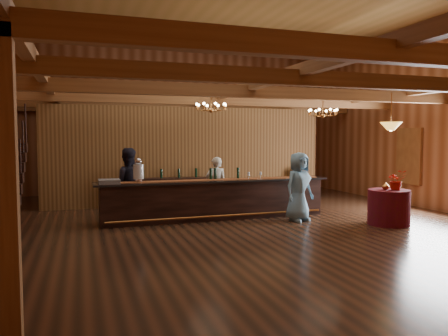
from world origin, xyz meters
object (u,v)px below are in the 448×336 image
object	(u,v)px
tasting_bar	(216,199)
beverage_dispenser	(138,171)
backbar_shelf	(170,192)
floor_plant	(294,183)
raffle_drum	(303,171)
bartender	(216,185)
chandelier_left	(211,107)
pendant_lamp	(391,126)
chandelier_right	(323,112)
round_table	(389,207)
staff_second	(127,184)
guest	(299,187)

from	to	relation	value
tasting_bar	beverage_dispenser	xyz separation A→B (m)	(-1.99, 0.03, 0.79)
backbar_shelf	floor_plant	bearing A→B (deg)	9.60
tasting_bar	raffle_drum	world-z (taller)	raffle_drum
backbar_shelf	bartender	bearing A→B (deg)	-53.57
raffle_drum	chandelier_left	world-z (taller)	chandelier_left
pendant_lamp	bartender	world-z (taller)	pendant_lamp
tasting_bar	pendant_lamp	size ratio (longest dim) A/B	6.86
backbar_shelf	chandelier_right	xyz separation A→B (m)	(3.78, -2.57, 2.38)
round_table	floor_plant	xyz separation A→B (m)	(-0.16, 4.64, 0.14)
raffle_drum	chandelier_right	bearing A→B (deg)	-13.05
chandelier_left	staff_second	bearing A→B (deg)	162.84
staff_second	floor_plant	world-z (taller)	staff_second
beverage_dispenser	round_table	world-z (taller)	beverage_dispenser
guest	staff_second	bearing A→B (deg)	139.87
pendant_lamp	chandelier_left	bearing A→B (deg)	152.11
backbar_shelf	pendant_lamp	bearing A→B (deg)	-37.36
round_table	chandelier_left	distance (m)	5.07
tasting_bar	chandelier_right	xyz separation A→B (m)	(3.06, -0.14, 2.30)
tasting_bar	floor_plant	size ratio (longest dim) A/B	5.39
tasting_bar	round_table	world-z (taller)	tasting_bar
round_table	bartender	distance (m)	4.52
beverage_dispenser	pendant_lamp	xyz separation A→B (m)	(5.78, -2.07, 1.09)
backbar_shelf	floor_plant	world-z (taller)	floor_plant
staff_second	bartender	bearing A→B (deg)	-176.05
raffle_drum	backbar_shelf	distance (m)	4.15
round_table	guest	distance (m)	2.22
pendant_lamp	floor_plant	xyz separation A→B (m)	(-0.16, 4.64, -1.83)
backbar_shelf	floor_plant	size ratio (longest dim) A/B	2.75
raffle_drum	staff_second	bearing A→B (deg)	171.69
beverage_dispenser	bartender	distance (m)	2.38
bartender	guest	distance (m)	2.35
tasting_bar	pendant_lamp	world-z (taller)	pendant_lamp
floor_plant	tasting_bar	bearing A→B (deg)	-144.37
bartender	guest	xyz separation A→B (m)	(1.71, -1.62, 0.08)
bartender	floor_plant	world-z (taller)	bartender
staff_second	round_table	bearing A→B (deg)	158.43
tasting_bar	bartender	size ratio (longest dim) A/B	3.87
bartender	round_table	bearing A→B (deg)	153.66
chandelier_left	floor_plant	size ratio (longest dim) A/B	0.70
chandelier_left	chandelier_right	bearing A→B (deg)	-3.04
round_table	chandelier_left	size ratio (longest dim) A/B	1.24
chandelier_right	staff_second	bearing A→B (deg)	171.22
beverage_dispenser	raffle_drum	xyz separation A→B (m)	(4.52, -0.05, -0.11)
tasting_bar	raffle_drum	bearing A→B (deg)	-1.08
tasting_bar	guest	size ratio (longest dim) A/B	3.52
staff_second	chandelier_left	bearing A→B (deg)	165.63
backbar_shelf	raffle_drum	bearing A→B (deg)	-29.61
tasting_bar	chandelier_left	distance (m)	2.40
tasting_bar	chandelier_right	size ratio (longest dim) A/B	7.72
staff_second	tasting_bar	bearing A→B (deg)	165.82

